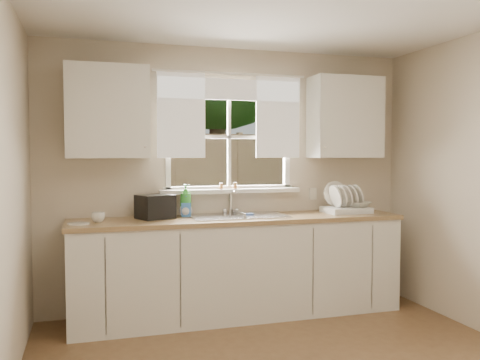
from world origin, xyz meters
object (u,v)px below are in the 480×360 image
object	(u,v)px
dish_rack	(345,205)
cup	(98,217)
soap_bottle_a	(186,200)
black_appliance	(155,207)

from	to	relation	value
dish_rack	cup	size ratio (longest dim) A/B	3.88
dish_rack	soap_bottle_a	bearing A→B (deg)	174.01
cup	black_appliance	world-z (taller)	black_appliance
dish_rack	soap_bottle_a	size ratio (longest dim) A/B	1.44
dish_rack	cup	world-z (taller)	dish_rack
soap_bottle_a	black_appliance	xyz separation A→B (m)	(-0.29, -0.07, -0.04)
black_appliance	cup	bearing A→B (deg)	172.23
dish_rack	soap_bottle_a	world-z (taller)	dish_rack
soap_bottle_a	black_appliance	distance (m)	0.30
cup	black_appliance	size ratio (longest dim) A/B	0.38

